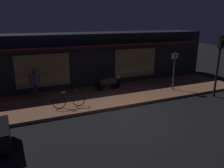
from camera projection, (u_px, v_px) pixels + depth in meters
ground_plane at (128, 116)px, 10.42m from camera, size 60.00×60.00×0.00m
sidewalk_slab at (105, 96)px, 13.04m from camera, size 18.00×4.00×0.15m
storefront_building at (87, 59)px, 15.54m from camera, size 18.00×3.30×3.60m
motorcycle at (108, 82)px, 13.83m from camera, size 1.70×0.55×0.97m
bicycle_parked at (69, 101)px, 11.01m from camera, size 1.66×0.42×0.91m
person_photographer at (35, 82)px, 12.39m from camera, size 0.62×0.40×1.67m
sign_post at (174, 69)px, 13.69m from camera, size 0.44×0.09×2.40m
traffic_light_pole at (219, 56)px, 12.43m from camera, size 0.24×0.33×3.60m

